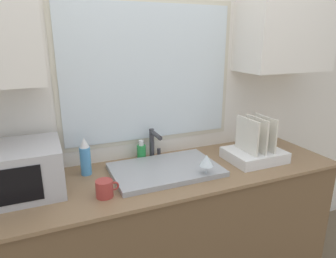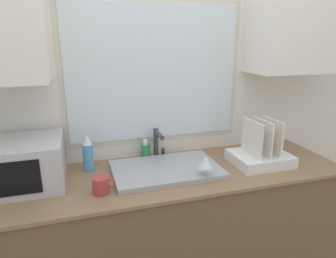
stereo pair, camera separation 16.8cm
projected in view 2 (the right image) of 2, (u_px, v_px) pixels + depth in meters
countertop at (169, 238)px, 1.93m from camera, size 2.15×0.65×0.93m
wall_back at (155, 82)px, 1.92m from camera, size 6.00×0.38×2.60m
sink_basin at (166, 169)px, 1.80m from camera, size 0.64×0.41×0.03m
faucet at (158, 141)px, 1.96m from camera, size 0.08×0.17×0.20m
microwave at (24, 163)px, 1.61m from camera, size 0.41×0.39×0.25m
dish_rack at (260, 154)px, 1.90m from camera, size 0.35×0.29×0.29m
spray_bottle at (88, 154)px, 1.79m from camera, size 0.06×0.06×0.23m
soap_bottle at (145, 151)px, 1.98m from camera, size 0.06×0.06×0.14m
mug_near_sink at (101, 185)px, 1.54m from camera, size 0.12×0.09×0.09m
wine_glass at (206, 163)px, 1.67m from camera, size 0.08×0.08×0.14m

